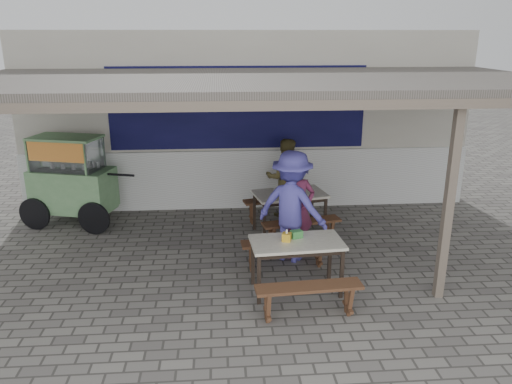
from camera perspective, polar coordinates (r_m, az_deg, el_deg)
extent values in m
plane|color=slate|center=(7.63, 0.61, -9.12)|extent=(60.00, 60.00, 0.00)
cube|color=beige|center=(10.53, -1.09, 8.45)|extent=(9.00, 1.20, 3.50)
cube|color=silver|center=(10.17, -0.84, 1.48)|extent=(9.00, 0.10, 1.20)
cube|color=#110F4A|center=(9.87, -2.06, 9.58)|extent=(5.00, 0.03, 1.60)
cube|color=#5B544E|center=(7.83, 0.02, 12.64)|extent=(9.00, 4.20, 0.12)
cube|color=#65574C|center=(5.82, 1.61, 9.88)|extent=(9.00, 0.12, 0.12)
cube|color=#65574C|center=(6.90, 21.17, -1.16)|extent=(0.11, 0.11, 2.70)
cube|color=beige|center=(8.83, 3.87, -0.23)|extent=(1.36, 0.98, 0.04)
cube|color=black|center=(8.84, 3.86, -0.60)|extent=(1.25, 0.86, 0.06)
cube|color=black|center=(8.50, 0.97, -3.58)|extent=(0.05, 0.05, 0.71)
cube|color=black|center=(8.88, 7.91, -2.82)|extent=(0.05, 0.05, 0.71)
cube|color=black|center=(9.06, -0.18, -2.20)|extent=(0.05, 0.05, 0.71)
cube|color=black|center=(9.41, 6.40, -1.55)|extent=(0.05, 0.05, 0.71)
cube|color=brown|center=(8.39, 5.23, -3.42)|extent=(1.37, 0.54, 0.04)
cube|color=brown|center=(8.31, 1.83, -5.23)|extent=(0.10, 0.28, 0.41)
cube|color=brown|center=(8.66, 8.42, -4.44)|extent=(0.10, 0.28, 0.41)
cube|color=brown|center=(9.47, 2.59, -0.87)|extent=(1.37, 0.54, 0.04)
cube|color=brown|center=(9.40, -0.44, -2.45)|extent=(0.10, 0.28, 0.41)
cube|color=brown|center=(9.71, 5.49, -1.85)|extent=(0.10, 0.28, 0.41)
cube|color=beige|center=(6.83, 4.68, -5.76)|extent=(1.29, 0.76, 0.04)
cube|color=black|center=(6.85, 4.67, -6.22)|extent=(1.18, 0.66, 0.06)
cube|color=black|center=(6.64, 0.34, -9.98)|extent=(0.05, 0.05, 0.71)
cube|color=black|center=(6.89, 9.76, -9.19)|extent=(0.05, 0.05, 0.71)
cube|color=black|center=(7.13, -0.35, -7.93)|extent=(0.05, 0.05, 0.71)
cube|color=black|center=(7.36, 8.43, -7.28)|extent=(0.05, 0.05, 0.71)
cube|color=brown|center=(6.34, 6.07, -10.74)|extent=(1.36, 0.38, 0.04)
cube|color=brown|center=(6.35, 1.31, -12.91)|extent=(0.07, 0.28, 0.41)
cube|color=brown|center=(6.59, 10.51, -12.02)|extent=(0.07, 0.28, 0.41)
cube|color=brown|center=(7.57, 3.42, -5.76)|extent=(1.36, 0.38, 0.04)
cube|color=brown|center=(7.58, -0.51, -7.56)|extent=(0.07, 0.28, 0.41)
cube|color=brown|center=(7.78, 7.19, -7.01)|extent=(0.07, 0.28, 0.41)
cube|color=#71A06B|center=(9.83, -20.13, 0.35)|extent=(1.59, 1.10, 0.75)
cube|color=#71A06B|center=(9.95, -19.89, -1.82)|extent=(1.52, 1.05, 0.05)
cylinder|color=black|center=(9.94, -23.97, -2.31)|extent=(0.59, 0.21, 0.60)
cylinder|color=black|center=(9.33, -18.04, -2.89)|extent=(0.59, 0.21, 0.60)
cube|color=silver|center=(9.69, -20.82, 4.13)|extent=(1.30, 0.93, 0.59)
cube|color=#71A06B|center=(9.63, -21.00, 5.82)|extent=(1.35, 0.98, 0.04)
cube|color=#DC5F33|center=(9.39, -21.95, 4.23)|extent=(1.03, 0.31, 0.34)
cylinder|color=black|center=(9.34, -15.84, 1.94)|extent=(0.73, 0.24, 0.04)
imported|color=#772A4D|center=(7.90, 4.79, -2.00)|extent=(0.66, 0.54, 1.57)
imported|color=brown|center=(9.65, 3.35, 1.62)|extent=(0.80, 0.65, 1.55)
imported|color=#4E48AF|center=(7.74, 4.14, -1.66)|extent=(1.31, 1.16, 1.76)
cube|color=gold|center=(6.79, 3.52, -5.17)|extent=(0.14, 0.14, 0.11)
cube|color=#387F3B|center=(6.90, 4.65, -4.83)|extent=(0.18, 0.15, 0.10)
cylinder|color=silver|center=(9.12, 5.17, 0.79)|extent=(0.09, 0.09, 0.10)
imported|color=silver|center=(8.84, 2.61, 0.13)|extent=(0.24, 0.24, 0.05)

